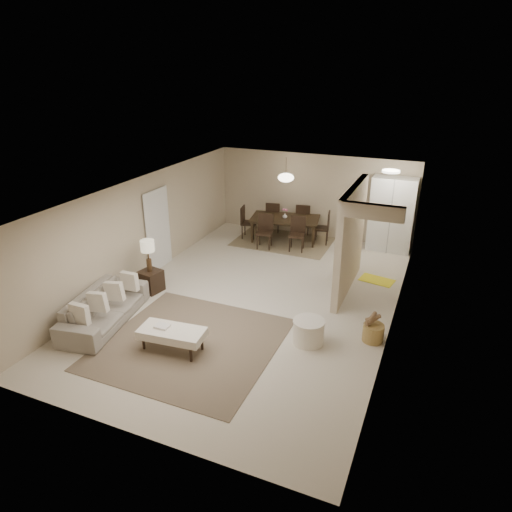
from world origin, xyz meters
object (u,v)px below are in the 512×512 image
at_px(dining_table, 285,229).
at_px(wicker_basket, 373,333).
at_px(pantry_cabinet, 392,215).
at_px(side_table, 151,281).
at_px(round_pouf, 309,332).
at_px(ottoman_bench, 172,333).
at_px(sofa, 104,308).

bearing_deg(dining_table, wicker_basket, -62.96).
distance_m(pantry_cabinet, side_table, 6.78).
height_order(side_table, dining_table, dining_table).
distance_m(side_table, dining_table, 4.67).
bearing_deg(pantry_cabinet, round_pouf, -97.68).
bearing_deg(wicker_basket, ottoman_bench, -152.61).
distance_m(side_table, wicker_basket, 5.15).
xyz_separation_m(sofa, ottoman_bench, (1.81, -0.30, 0.02)).
bearing_deg(pantry_cabinet, wicker_basket, -85.30).
xyz_separation_m(wicker_basket, dining_table, (-3.38, 4.42, 0.18)).
relative_size(ottoman_bench, side_table, 2.50).
relative_size(sofa, ottoman_bench, 1.80).
height_order(round_pouf, dining_table, dining_table).
distance_m(pantry_cabinet, sofa, 7.97).
bearing_deg(sofa, pantry_cabinet, -47.13).
bearing_deg(wicker_basket, pantry_cabinet, 94.70).
xyz_separation_m(round_pouf, wicker_basket, (1.13, 0.54, -0.06)).
relative_size(ottoman_bench, wicker_basket, 3.12).
relative_size(round_pouf, wicker_basket, 1.50).
bearing_deg(round_pouf, pantry_cabinet, 82.32).
bearing_deg(sofa, round_pouf, -87.26).
bearing_deg(side_table, pantry_cabinet, 45.16).
relative_size(round_pouf, dining_table, 0.31).
relative_size(sofa, dining_table, 1.14).
height_order(ottoman_bench, side_table, side_table).
height_order(side_table, wicker_basket, side_table).
relative_size(sofa, side_table, 4.50).
xyz_separation_m(ottoman_bench, wicker_basket, (3.39, 1.76, -0.18)).
bearing_deg(sofa, side_table, -11.78).
bearing_deg(pantry_cabinet, ottoman_bench, -114.27).
bearing_deg(pantry_cabinet, dining_table, -171.42).
bearing_deg(sofa, dining_table, -27.13).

